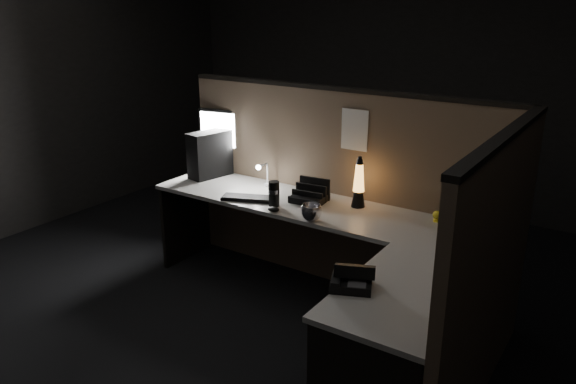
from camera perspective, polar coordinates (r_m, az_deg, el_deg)
The scene contains 17 objects.
floor at distance 3.87m, azimuth -2.00°, elevation -14.24°, with size 6.00×6.00×0.00m, color black.
room_shell at distance 3.27m, azimuth -2.33°, elevation 10.21°, with size 6.00×6.00×6.00m.
partition_back at distance 4.25m, azimuth 5.15°, elevation 0.13°, with size 2.66×0.06×1.50m, color brown.
partition_right at distance 3.10m, azimuth 19.69°, elevation -8.42°, with size 0.06×1.66×1.50m, color brown.
desk at distance 3.69m, azimuth 2.47°, elevation -5.70°, with size 2.60×1.60×0.73m.
pc_tower at distance 4.65m, azimuth -7.94°, elevation 3.82°, with size 0.16×0.36×0.38m, color black.
monitor at distance 4.74m, azimuth -6.76°, elevation 5.82°, with size 0.41×0.18×0.53m.
keyboard at distance 4.11m, azimuth -3.97°, elevation -0.65°, with size 0.40×0.13×0.02m, color black.
mouse at distance 3.87m, azimuth -1.47°, elevation -1.77°, with size 0.09×0.06×0.03m, color black.
clip_lamp at distance 4.33m, azimuth -2.54°, elevation 1.91°, with size 0.04×0.16×0.20m.
organizer at distance 4.07m, azimuth 2.27°, elevation -0.36°, with size 0.26×0.24×0.18m.
lava_lamp at distance 3.95m, azimuth 7.20°, elevation 0.60°, with size 0.10×0.10×0.37m.
travel_mug at distance 3.95m, azimuth -1.43°, elevation -0.18°, with size 0.08×0.08×0.18m, color black.
steel_mug at distance 3.71m, azimuth 2.37°, elevation -2.09°, with size 0.14×0.14×0.11m, color silver.
figurine at distance 3.82m, azimuth 14.88°, elevation -2.26°, with size 0.06×0.06×0.06m, color yellow.
pinned_paper at distance 4.03m, azimuth 6.78°, elevation 6.28°, with size 0.21×0.00×0.30m, color white.
desk_phone at distance 2.90m, azimuth 6.51°, elevation -8.69°, with size 0.26×0.26×0.12m.
Camera 1 is at (1.89, -2.62, 2.12)m, focal length 35.00 mm.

